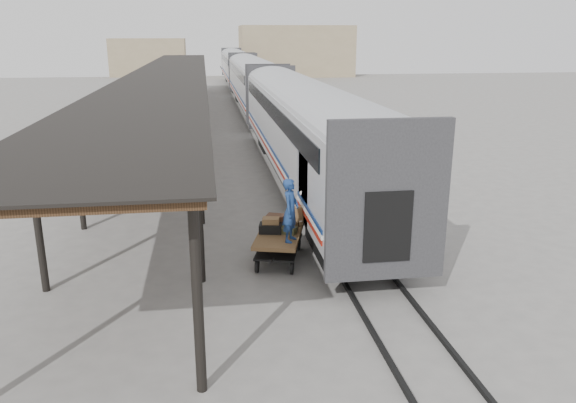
# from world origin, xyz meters

# --- Properties ---
(ground) EXTENTS (160.00, 160.00, 0.00)m
(ground) POSITION_xyz_m (0.00, 0.00, 0.00)
(ground) COLOR slate
(ground) RESTS_ON ground
(train) EXTENTS (3.45, 76.01, 4.01)m
(train) POSITION_xyz_m (3.19, 33.79, 2.69)
(train) COLOR silver
(train) RESTS_ON ground
(canopy) EXTENTS (4.90, 64.30, 4.15)m
(canopy) POSITION_xyz_m (-3.40, 24.00, 4.00)
(canopy) COLOR #422B19
(canopy) RESTS_ON ground
(rails) EXTENTS (1.54, 150.00, 0.12)m
(rails) POSITION_xyz_m (3.20, 34.00, 0.06)
(rails) COLOR black
(rails) RESTS_ON ground
(building_far) EXTENTS (18.00, 10.00, 8.00)m
(building_far) POSITION_xyz_m (14.00, 78.00, 4.00)
(building_far) COLOR tan
(building_far) RESTS_ON ground
(building_left) EXTENTS (12.00, 8.00, 6.00)m
(building_left) POSITION_xyz_m (-10.00, 82.00, 3.00)
(building_left) COLOR tan
(building_left) RESTS_ON ground
(baggage_cart) EXTENTS (1.84, 2.65, 0.86)m
(baggage_cart) POSITION_xyz_m (0.95, -0.83, 0.65)
(baggage_cart) COLOR brown
(baggage_cart) RESTS_ON ground
(suitcase_stack) EXTENTS (1.33, 1.11, 0.44)m
(suitcase_stack) POSITION_xyz_m (0.91, -0.49, 1.03)
(suitcase_stack) COLOR #39393C
(suitcase_stack) RESTS_ON baggage_cart
(luggage_tug) EXTENTS (1.26, 1.75, 1.41)m
(luggage_tug) POSITION_xyz_m (-3.35, 13.63, 0.65)
(luggage_tug) COLOR maroon
(luggage_tug) RESTS_ON ground
(porter) EXTENTS (0.69, 0.79, 1.83)m
(porter) POSITION_xyz_m (1.20, -1.48, 1.78)
(porter) COLOR navy
(porter) RESTS_ON baggage_cart
(pedestrian) EXTENTS (0.99, 0.51, 1.61)m
(pedestrian) POSITION_xyz_m (-3.52, 18.20, 0.80)
(pedestrian) COLOR black
(pedestrian) RESTS_ON ground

